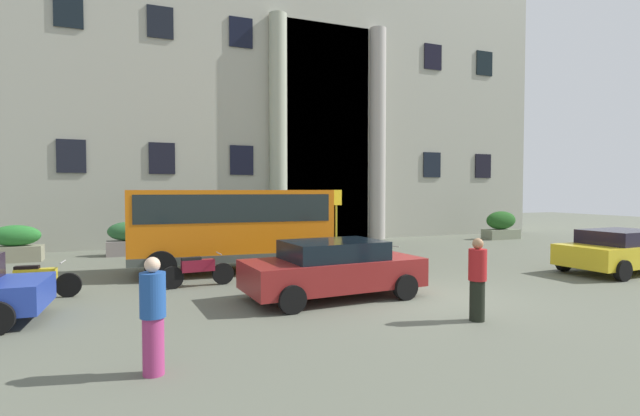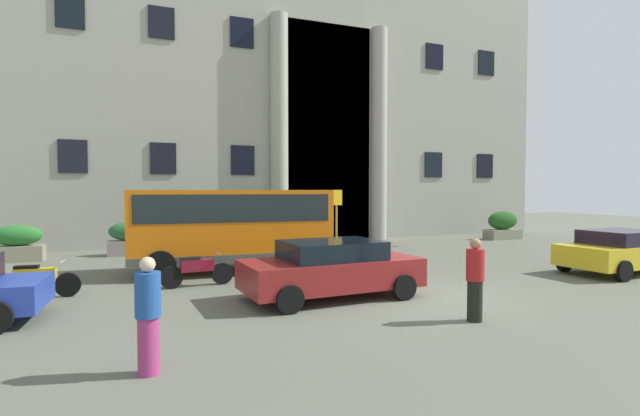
{
  "view_description": "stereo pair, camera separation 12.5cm",
  "coord_description": "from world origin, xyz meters",
  "px_view_note": "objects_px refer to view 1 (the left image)",
  "views": [
    {
      "loc": [
        -6.77,
        -9.58,
        2.64
      ],
      "look_at": [
        -0.55,
        5.92,
        2.0
      ],
      "focal_mm": 26.17,
      "sensor_mm": 36.0,
      "label": 1
    },
    {
      "loc": [
        -6.65,
        -9.63,
        2.64
      ],
      "look_at": [
        -0.55,
        5.92,
        2.0
      ],
      "focal_mm": 26.17,
      "sensor_mm": 36.0,
      "label": 2
    }
  ],
  "objects_px": {
    "motorcycle_near_kerb": "(379,261)",
    "pedestrian_woman_dark_dress": "(153,316)",
    "hedge_planter_west": "(501,226)",
    "pedestrian_man_red_shirt": "(477,279)",
    "hedge_planter_entrance_right": "(230,236)",
    "orange_minibus": "(232,223)",
    "hedge_planter_entrance_left": "(128,239)",
    "bus_stop_sign": "(336,216)",
    "parked_hatchback_near": "(333,268)",
    "motorcycle_far_end": "(196,270)",
    "hedge_planter_far_west": "(298,230)",
    "hedge_planter_east": "(15,244)",
    "parked_compact_extra": "(620,250)",
    "scooter_by_planter": "(34,280)"
  },
  "relations": [
    {
      "from": "motorcycle_near_kerb",
      "to": "pedestrian_woman_dark_dress",
      "type": "relative_size",
      "value": 1.1
    },
    {
      "from": "hedge_planter_west",
      "to": "pedestrian_man_red_shirt",
      "type": "relative_size",
      "value": 1.18
    },
    {
      "from": "hedge_planter_entrance_right",
      "to": "pedestrian_man_red_shirt",
      "type": "distance_m",
      "value": 12.86
    },
    {
      "from": "orange_minibus",
      "to": "hedge_planter_entrance_left",
      "type": "bearing_deg",
      "value": 124.8
    },
    {
      "from": "orange_minibus",
      "to": "motorcycle_near_kerb",
      "type": "xyz_separation_m",
      "value": [
        4.04,
        -2.53,
        -1.13
      ]
    },
    {
      "from": "bus_stop_sign",
      "to": "hedge_planter_west",
      "type": "xyz_separation_m",
      "value": [
        11.02,
        2.87,
        -0.91
      ]
    },
    {
      "from": "bus_stop_sign",
      "to": "parked_hatchback_near",
      "type": "height_order",
      "value": "bus_stop_sign"
    },
    {
      "from": "motorcycle_far_end",
      "to": "motorcycle_near_kerb",
      "type": "bearing_deg",
      "value": -8.69
    },
    {
      "from": "hedge_planter_entrance_left",
      "to": "hedge_planter_west",
      "type": "distance_m",
      "value": 18.69
    },
    {
      "from": "motorcycle_near_kerb",
      "to": "hedge_planter_far_west",
      "type": "bearing_deg",
      "value": 73.39
    },
    {
      "from": "parked_hatchback_near",
      "to": "pedestrian_man_red_shirt",
      "type": "bearing_deg",
      "value": -60.88
    },
    {
      "from": "hedge_planter_east",
      "to": "motorcycle_far_end",
      "type": "xyz_separation_m",
      "value": [
        5.63,
        -7.05,
        -0.2
      ]
    },
    {
      "from": "parked_compact_extra",
      "to": "motorcycle_near_kerb",
      "type": "height_order",
      "value": "parked_compact_extra"
    },
    {
      "from": "hedge_planter_far_west",
      "to": "hedge_planter_entrance_right",
      "type": "distance_m",
      "value": 3.28
    },
    {
      "from": "bus_stop_sign",
      "to": "scooter_by_planter",
      "type": "distance_m",
      "value": 10.51
    },
    {
      "from": "hedge_planter_east",
      "to": "parked_compact_extra",
      "type": "height_order",
      "value": "parked_compact_extra"
    },
    {
      "from": "bus_stop_sign",
      "to": "motorcycle_near_kerb",
      "type": "bearing_deg",
      "value": -95.84
    },
    {
      "from": "orange_minibus",
      "to": "hedge_planter_far_west",
      "type": "height_order",
      "value": "orange_minibus"
    },
    {
      "from": "hedge_planter_far_west",
      "to": "motorcycle_far_end",
      "type": "height_order",
      "value": "hedge_planter_far_west"
    },
    {
      "from": "hedge_planter_west",
      "to": "hedge_planter_entrance_right",
      "type": "bearing_deg",
      "value": 178.52
    },
    {
      "from": "hedge_planter_east",
      "to": "motorcycle_far_end",
      "type": "relative_size",
      "value": 0.88
    },
    {
      "from": "hedge_planter_west",
      "to": "scooter_by_planter",
      "type": "distance_m",
      "value": 21.79
    },
    {
      "from": "bus_stop_sign",
      "to": "hedge_planter_entrance_right",
      "type": "bearing_deg",
      "value": 137.74
    },
    {
      "from": "hedge_planter_entrance_right",
      "to": "pedestrian_woman_dark_dress",
      "type": "xyz_separation_m",
      "value": [
        -3.62,
        -13.09,
        0.18
      ]
    },
    {
      "from": "hedge_planter_west",
      "to": "motorcycle_near_kerb",
      "type": "height_order",
      "value": "hedge_planter_west"
    },
    {
      "from": "parked_compact_extra",
      "to": "orange_minibus",
      "type": "bearing_deg",
      "value": 153.89
    },
    {
      "from": "orange_minibus",
      "to": "hedge_planter_east",
      "type": "distance_m",
      "value": 8.64
    },
    {
      "from": "motorcycle_far_end",
      "to": "hedge_planter_west",
      "type": "bearing_deg",
      "value": 17.55
    },
    {
      "from": "orange_minibus",
      "to": "scooter_by_planter",
      "type": "distance_m",
      "value": 5.76
    },
    {
      "from": "scooter_by_planter",
      "to": "hedge_planter_entrance_right",
      "type": "bearing_deg",
      "value": 53.91
    },
    {
      "from": "parked_compact_extra",
      "to": "parked_hatchback_near",
      "type": "xyz_separation_m",
      "value": [
        -9.95,
        0.2,
        0.02
      ]
    },
    {
      "from": "hedge_planter_entrance_left",
      "to": "hedge_planter_entrance_right",
      "type": "distance_m",
      "value": 4.09
    },
    {
      "from": "hedge_planter_west",
      "to": "pedestrian_woman_dark_dress",
      "type": "relative_size",
      "value": 1.17
    },
    {
      "from": "orange_minibus",
      "to": "hedge_planter_east",
      "type": "bearing_deg",
      "value": 148.54
    },
    {
      "from": "orange_minibus",
      "to": "hedge_planter_west",
      "type": "xyz_separation_m",
      "value": [
        15.49,
        4.61,
        -0.86
      ]
    },
    {
      "from": "orange_minibus",
      "to": "parked_hatchback_near",
      "type": "bearing_deg",
      "value": -67.89
    },
    {
      "from": "bus_stop_sign",
      "to": "hedge_planter_east",
      "type": "bearing_deg",
      "value": 164.36
    },
    {
      "from": "motorcycle_near_kerb",
      "to": "pedestrian_man_red_shirt",
      "type": "xyz_separation_m",
      "value": [
        -0.59,
        -5.08,
        0.39
      ]
    },
    {
      "from": "hedge_planter_far_west",
      "to": "parked_hatchback_near",
      "type": "height_order",
      "value": "hedge_planter_far_west"
    },
    {
      "from": "hedge_planter_far_west",
      "to": "hedge_planter_east",
      "type": "relative_size",
      "value": 1.08
    },
    {
      "from": "orange_minibus",
      "to": "hedge_planter_entrance_right",
      "type": "height_order",
      "value": "orange_minibus"
    },
    {
      "from": "hedge_planter_entrance_left",
      "to": "motorcycle_far_end",
      "type": "relative_size",
      "value": 0.82
    },
    {
      "from": "orange_minibus",
      "to": "parked_compact_extra",
      "type": "xyz_separation_m",
      "value": [
        11.5,
        -4.88,
        -0.88
      ]
    },
    {
      "from": "hedge_planter_far_west",
      "to": "pedestrian_woman_dark_dress",
      "type": "xyz_separation_m",
      "value": [
        -6.87,
        -13.46,
        0.05
      ]
    },
    {
      "from": "orange_minibus",
      "to": "bus_stop_sign",
      "type": "bearing_deg",
      "value": 24.96
    },
    {
      "from": "hedge_planter_entrance_left",
      "to": "motorcycle_near_kerb",
      "type": "xyz_separation_m",
      "value": [
        7.22,
        -7.82,
        -0.2
      ]
    },
    {
      "from": "bus_stop_sign",
      "to": "parked_compact_extra",
      "type": "bearing_deg",
      "value": -43.29
    },
    {
      "from": "hedge_planter_west",
      "to": "hedge_planter_east",
      "type": "xyz_separation_m",
      "value": [
        -22.51,
        0.34,
        -0.07
      ]
    },
    {
      "from": "bus_stop_sign",
      "to": "hedge_planter_entrance_right",
      "type": "height_order",
      "value": "bus_stop_sign"
    },
    {
      "from": "pedestrian_man_red_shirt",
      "to": "motorcycle_far_end",
      "type": "bearing_deg",
      "value": 162.42
    }
  ]
}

